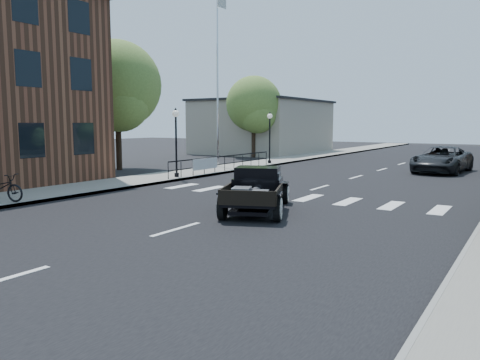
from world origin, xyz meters
The scene contains 15 objects.
ground centered at (0.00, 0.00, 0.00)m, with size 120.00×120.00×0.00m, color black.
road centered at (0.00, 15.00, 0.01)m, with size 14.00×80.00×0.02m, color black.
road_markings centered at (0.00, 10.00, 0.00)m, with size 12.00×60.00×0.06m, color silver, non-canonical shape.
sidewalk_left centered at (-8.50, 15.00, 0.07)m, with size 3.00×80.00×0.15m, color gray.
low_building_left centered at (-15.00, 28.00, 2.50)m, with size 10.00×12.00×5.00m, color #A49B89.
railing centered at (-7.30, 10.00, 0.65)m, with size 0.08×10.00×1.00m, color black, non-canonical shape.
banner centered at (-7.22, 8.00, 0.45)m, with size 0.04×2.20×0.60m, color silver, non-canonical shape.
lamp_post_b centered at (-7.60, 6.00, 1.94)m, with size 0.36×0.36×3.58m, color black, non-canonical shape.
lamp_post_c centered at (-7.60, 16.00, 1.94)m, with size 0.36×0.36×3.58m, color black, non-canonical shape.
flagpole centered at (-9.20, 12.00, 5.68)m, with size 0.12×0.12×11.05m, color silver.
big_tree_near centered at (-14.00, 8.00, 4.02)m, with size 5.47×5.47×8.04m, color #567532, non-canonical shape.
big_tree_far centered at (-12.50, 22.00, 3.48)m, with size 4.74×4.74×6.96m, color #567532, non-canonical shape.
hotrod_pickup centered at (0.51, 0.52, 0.76)m, with size 2.04×4.38×1.52m, color black, non-canonical shape.
second_car centered at (3.46, 17.20, 0.77)m, with size 2.56×5.55×1.54m, color black.
motorcycle centered at (-7.84, -3.37, 0.65)m, with size 0.66×1.89×1.00m, color black.
Camera 1 is at (8.27, -12.67, 2.92)m, focal length 35.00 mm.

